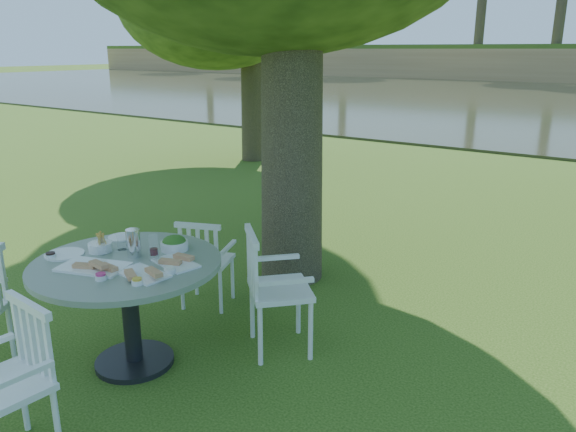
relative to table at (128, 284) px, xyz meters
The scene contains 6 objects.
ground 1.39m from the table, 71.77° to the left, with size 140.00×140.00×0.00m, color #24440E.
table is the anchor object (origin of this frame).
chair_ne 0.99m from the table, 47.27° to the left, with size 0.65×0.65×0.93m.
chair_nw 1.01m from the table, 102.72° to the left, with size 0.52×0.50×0.80m.
chair_se 1.00m from the table, 75.90° to the right, with size 0.48×0.46×0.89m.
tableware 0.22m from the table, 126.58° to the left, with size 1.10×0.86×0.20m.
Camera 1 is at (2.60, -3.48, 2.20)m, focal length 35.00 mm.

